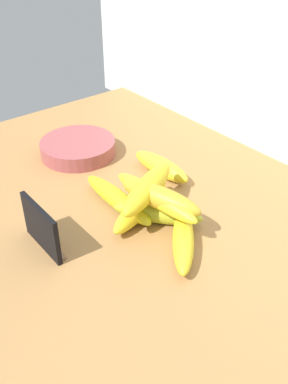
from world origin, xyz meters
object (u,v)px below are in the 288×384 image
banana_1 (141,205)px  banana_7 (160,198)px  banana_3 (119,198)px  banana_5 (147,188)px  banana_0 (183,239)px  fruit_bowl (78,148)px  banana_2 (157,213)px  banana_6 (155,197)px  banana_4 (161,166)px  chalkboard_sign (42,229)px

banana_1 → banana_7: 5.82cm
banana_1 → banana_7: (4.41, 0.67, 3.75)cm
banana_7 → banana_1: bearing=-171.3°
banana_3 → banana_5: banana_5 is taller
banana_3 → banana_0: bearing=4.9°
banana_0 → fruit_bowl: bearing=175.1°
banana_2 → banana_3: (-8.04, -2.62, -0.06)cm
fruit_bowl → banana_7: 31.26cm
banana_6 → banana_7: banana_7 is taller
banana_1 → banana_6: bearing=8.4°
banana_0 → banana_6: size_ratio=0.85×
fruit_bowl → banana_4: (18.34, 8.93, 0.24)cm
banana_7 → chalkboard_sign: bearing=-111.0°
banana_2 → banana_3: size_ratio=0.83×
chalkboard_sign → banana_2: size_ratio=0.67×
banana_6 → banana_1: bearing=-171.6°
banana_0 → banana_1: bearing=177.9°
banana_4 → banana_6: banana_6 is taller
chalkboard_sign → banana_6: chalkboard_sign is taller
banana_7 → fruit_bowl: bearing=176.0°
banana_0 → banana_4: bearing=148.4°
fruit_bowl → banana_2: banana_2 is taller
chalkboard_sign → banana_2: bearing=71.4°
banana_0 → banana_5: size_ratio=0.94×
banana_1 → banana_5: banana_5 is taller
banana_1 → banana_2: bearing=12.7°
banana_0 → banana_5: (-10.77, 1.08, 4.14)cm
chalkboard_sign → banana_0: chalkboard_sign is taller
banana_1 → banana_7: size_ratio=1.15×
chalkboard_sign → banana_7: chalkboard_sign is taller
banana_5 → banana_6: bearing=-3.7°
fruit_bowl → banana_1: 26.67cm
banana_2 → banana_4: bearing=136.9°
chalkboard_sign → banana_1: (2.92, 18.40, -1.93)cm
banana_5 → banana_6: banana_5 is taller
chalkboard_sign → fruit_bowl: size_ratio=0.65×
banana_0 → banana_3: bearing=-175.1°
banana_3 → banana_7: size_ratio=1.23×
banana_0 → banana_1: 11.65cm
banana_0 → banana_1: size_ratio=0.92×
chalkboard_sign → banana_5: (3.79, 19.04, 2.06)cm
chalkboard_sign → banana_4: (-5.26, 30.17, -1.94)cm
banana_4 → banana_5: banana_5 is taller
chalkboard_sign → banana_2: chalkboard_sign is taller
chalkboard_sign → banana_0: (14.56, 17.97, -2.08)cm
banana_2 → chalkboard_sign: bearing=-108.6°
fruit_bowl → banana_7: size_ratio=1.06×
banana_4 → banana_0: bearing=-31.6°
banana_0 → banana_4: size_ratio=1.10×
fruit_bowl → banana_2: (30.07, -2.04, 0.16)cm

